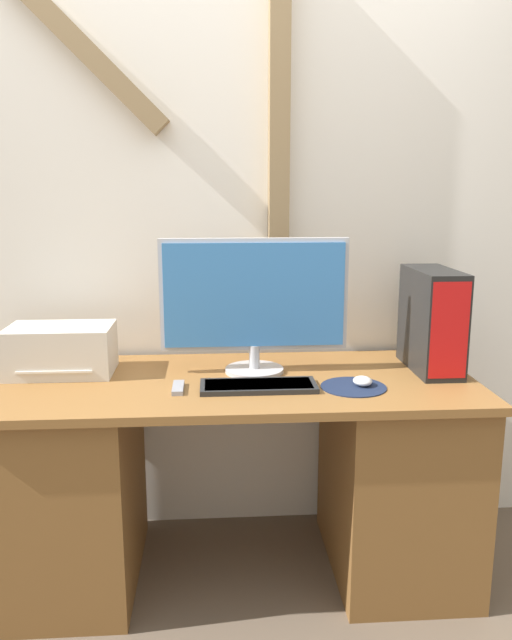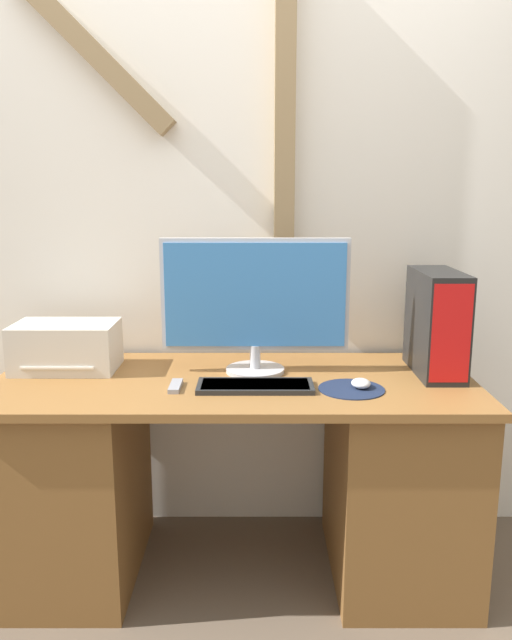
{
  "view_description": "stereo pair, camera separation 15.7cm",
  "coord_description": "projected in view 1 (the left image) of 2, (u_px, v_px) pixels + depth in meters",
  "views": [
    {
      "loc": [
        -0.08,
        -1.82,
        1.47
      ],
      "look_at": [
        0.08,
        0.37,
        1.0
      ],
      "focal_mm": 35.0,
      "sensor_mm": 36.0,
      "label": 1
    },
    {
      "loc": [
        0.08,
        -1.83,
        1.47
      ],
      "look_at": [
        0.08,
        0.37,
        1.0
      ],
      "focal_mm": 35.0,
      "sensor_mm": 36.0,
      "label": 2
    }
  ],
  "objects": [
    {
      "name": "ground_plane",
      "position": [
        240.0,
        635.0,
        2.09
      ],
      "size": [
        12.0,
        12.0,
        0.0
      ],
      "primitive_type": "plane",
      "color": "brown"
    },
    {
      "name": "wall_back",
      "position": [
        230.0,
        216.0,
        2.58
      ],
      "size": [
        6.4,
        0.13,
        2.7
      ],
      "color": "white",
      "rests_on": "ground_plane"
    },
    {
      "name": "desk",
      "position": [
        235.0,
        475.0,
        2.37
      ],
      "size": [
        1.76,
        0.73,
        0.78
      ],
      "color": "brown",
      "rests_on": "ground_plane"
    },
    {
      "name": "monitor",
      "position": [
        254.0,
        300.0,
        2.32
      ],
      "size": [
        0.7,
        0.22,
        0.51
      ],
      "color": "#B7B7BC",
      "rests_on": "desk"
    },
    {
      "name": "keyboard",
      "position": [
        258.0,
        386.0,
        2.18
      ],
      "size": [
        0.41,
        0.16,
        0.02
      ],
      "color": "black",
      "rests_on": "desk"
    },
    {
      "name": "mousepad",
      "position": [
        353.0,
        387.0,
        2.19
      ],
      "size": [
        0.23,
        0.23,
        0.0
      ],
      "color": "#19233D",
      "rests_on": "desk"
    },
    {
      "name": "mouse",
      "position": [
        363.0,
        381.0,
        2.2
      ],
      "size": [
        0.07,
        0.08,
        0.03
      ],
      "color": "silver",
      "rests_on": "mousepad"
    },
    {
      "name": "computer_tower",
      "position": [
        432.0,
        320.0,
        2.37
      ],
      "size": [
        0.15,
        0.37,
        0.39
      ],
      "color": "black",
      "rests_on": "desk"
    },
    {
      "name": "printer",
      "position": [
        61.0,
        350.0,
        2.34
      ],
      "size": [
        0.39,
        0.25,
        0.18
      ],
      "color": "beige",
      "rests_on": "desk"
    },
    {
      "name": "remote_control",
      "position": [
        178.0,
        388.0,
        2.17
      ],
      "size": [
        0.04,
        0.13,
        0.02
      ],
      "color": "gray",
      "rests_on": "desk"
    }
  ]
}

